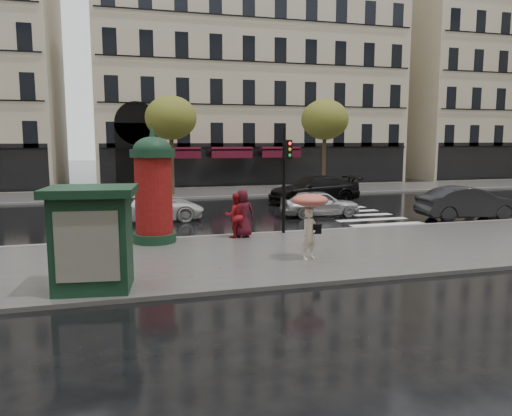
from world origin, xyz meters
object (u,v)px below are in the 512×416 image
object	(u,v)px
woman_red	(235,215)
car_far_silver	(97,199)
woman_umbrella	(310,215)
car_white	(153,207)
car_darkgrey	(468,203)
car_silver	(320,203)
car_black	(314,189)
traffic_light	(285,170)
newsstand	(92,237)
man_burgundy	(243,213)
morris_column	(153,186)

from	to	relation	value
woman_red	car_far_silver	xyz separation A→B (m)	(-5.26, 9.80, -0.32)
woman_umbrella	car_white	bearing A→B (deg)	112.85
woman_umbrella	car_darkgrey	size ratio (longest dim) A/B	0.44
car_silver	car_darkgrey	distance (m)	7.02
car_darkgrey	car_black	size ratio (longest dim) A/B	0.85
woman_red	car_silver	bearing A→B (deg)	-139.39
car_black	car_far_silver	distance (m)	12.43
car_white	car_black	world-z (taller)	car_black
car_silver	traffic_light	bearing A→B (deg)	145.92
newsstand	car_far_silver	distance (m)	15.22
woman_umbrella	car_black	distance (m)	14.80
woman_umbrella	car_silver	xyz separation A→B (m)	(4.01, 8.58, -0.84)
woman_red	car_far_silver	world-z (taller)	woman_red
woman_umbrella	car_white	size ratio (longest dim) A/B	0.44
traffic_light	newsstand	distance (m)	9.12
woman_umbrella	traffic_light	bearing A→B (deg)	80.69
car_far_silver	man_burgundy	bearing A→B (deg)	31.60
woman_red	car_white	size ratio (longest dim) A/B	0.36
man_burgundy	car_far_silver	distance (m)	11.26
woman_umbrella	woman_red	world-z (taller)	woman_umbrella
woman_umbrella	man_burgundy	xyz separation A→B (m)	(-1.10, 3.99, -0.48)
woman_umbrella	car_silver	distance (m)	9.51
woman_red	car_black	xyz separation A→B (m)	(7.17, 9.61, -0.15)
man_burgundy	morris_column	xyz separation A→B (m)	(-3.28, 0.00, 1.13)
car_silver	car_white	bearing A→B (deg)	87.17
woman_umbrella	car_darkgrey	distance (m)	11.97
car_far_silver	car_black	bearing A→B (deg)	91.26
woman_red	traffic_light	xyz separation A→B (m)	(2.09, 0.33, 1.66)
newsstand	car_far_silver	size ratio (longest dim) A/B	0.68
woman_umbrella	car_darkgrey	xyz separation A→B (m)	(10.46, 5.79, -0.72)
car_white	car_black	distance (m)	10.62
woman_umbrella	car_white	xyz separation A→B (m)	(-4.00, 9.50, -0.85)
car_black	car_darkgrey	bearing A→B (deg)	28.23
car_darkgrey	car_white	size ratio (longest dim) A/B	1.01
car_silver	car_far_silver	distance (m)	11.86
newsstand	car_white	xyz separation A→B (m)	(2.29, 10.91, -0.77)
car_silver	car_far_silver	bearing A→B (deg)	67.67
car_silver	car_black	bearing A→B (deg)	-15.66
man_burgundy	car_white	xyz separation A→B (m)	(-2.90, 5.51, -0.37)
car_black	car_silver	bearing A→B (deg)	-22.04
car_white	car_far_silver	distance (m)	5.04
morris_column	car_black	size ratio (longest dim) A/B	0.76
woman_umbrella	newsstand	xyz separation A→B (m)	(-6.29, -1.41, -0.08)
woman_umbrella	woman_red	bearing A→B (deg)	109.13
woman_red	traffic_light	bearing A→B (deg)	-170.87
man_burgundy	car_black	size ratio (longest dim) A/B	0.32
woman_umbrella	morris_column	xyz separation A→B (m)	(-4.38, 3.99, 0.66)
woman_red	man_burgundy	world-z (taller)	man_burgundy
man_burgundy	car_darkgrey	bearing A→B (deg)	-164.22
car_far_silver	car_darkgrey	bearing A→B (deg)	67.03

